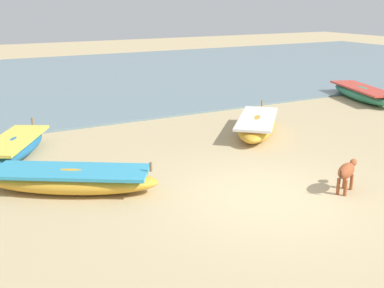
{
  "coord_description": "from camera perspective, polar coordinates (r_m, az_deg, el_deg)",
  "views": [
    {
      "loc": [
        -5.64,
        -7.03,
        3.9
      ],
      "look_at": [
        -0.53,
        2.34,
        0.6
      ],
      "focal_mm": 43.47,
      "sensor_mm": 36.0,
      "label": 1
    }
  ],
  "objects": [
    {
      "name": "ground",
      "position": [
        9.83,
        9.34,
        -6.46
      ],
      "size": [
        80.0,
        80.0,
        0.0
      ],
      "primitive_type": "plane",
      "color": "tan"
    },
    {
      "name": "sea_water",
      "position": [
        25.15,
        -15.45,
        7.72
      ],
      "size": [
        60.0,
        20.0,
        0.08
      ],
      "primitive_type": "cube",
      "color": "slate",
      "rests_on": "ground"
    },
    {
      "name": "fishing_boat_0",
      "position": [
        14.28,
        7.96,
        2.34
      ],
      "size": [
        3.09,
        3.28,
        0.73
      ],
      "rotation": [
        0.0,
        0.0,
        0.84
      ],
      "color": "gold",
      "rests_on": "ground"
    },
    {
      "name": "fishing_boat_4",
      "position": [
        10.19,
        -14.56,
        -4.25
      ],
      "size": [
        3.68,
        2.84,
        0.7
      ],
      "rotation": [
        0.0,
        0.0,
        5.72
      ],
      "color": "gold",
      "rests_on": "ground"
    },
    {
      "name": "fishing_boat_5",
      "position": [
        12.92,
        -20.97,
        -0.32
      ],
      "size": [
        2.44,
        3.21,
        0.69
      ],
      "rotation": [
        0.0,
        0.0,
        1.05
      ],
      "color": "#1E669E",
      "rests_on": "ground"
    },
    {
      "name": "fishing_boat_6",
      "position": [
        20.28,
        20.15,
        5.87
      ],
      "size": [
        2.31,
        4.21,
        0.74
      ],
      "rotation": [
        0.0,
        0.0,
        4.4
      ],
      "color": "#338C66",
      "rests_on": "ground"
    },
    {
      "name": "calf_near_rust",
      "position": [
        10.35,
        18.44,
        -3.21
      ],
      "size": [
        0.92,
        0.59,
        0.63
      ],
      "rotation": [
        0.0,
        0.0,
        0.45
      ],
      "color": "#9E4C28",
      "rests_on": "ground"
    }
  ]
}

